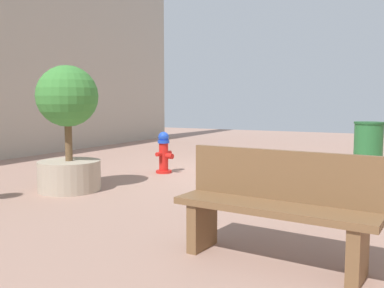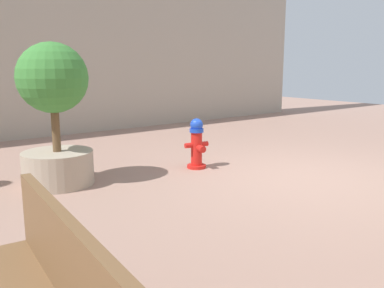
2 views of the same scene
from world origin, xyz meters
TOP-DOWN VIEW (x-y plane):
  - ground_plane at (0.00, 0.00)m, footprint 23.40×23.40m
  - fire_hydrant at (1.46, 0.90)m, footprint 0.38×0.41m
  - bench_far at (-1.76, 4.36)m, footprint 1.76×0.58m
  - planter_tree at (1.90, 2.97)m, footprint 0.95×0.95m
  - trash_bin at (-2.03, -0.95)m, footprint 0.55×0.55m

SIDE VIEW (x-z plane):
  - ground_plane at x=0.00m, z-range 0.00..0.00m
  - fire_hydrant at x=1.46m, z-range 0.00..0.79m
  - trash_bin at x=-2.03m, z-range 0.00..0.99m
  - bench_far at x=-1.76m, z-range 0.02..0.97m
  - planter_tree at x=1.90m, z-range 0.08..2.00m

